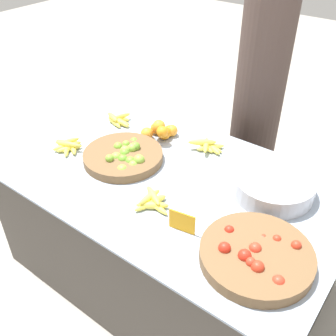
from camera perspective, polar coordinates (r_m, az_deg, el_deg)
name	(u,v)px	position (r m, az deg, el deg)	size (l,w,h in m)	color
ground_plane	(168,271)	(2.44, 0.00, -14.76)	(12.00, 12.00, 0.00)	#A39E93
market_table	(168,228)	(2.18, 0.00, -8.75)	(1.73, 1.04, 0.72)	#4C4742
lime_bowl	(124,156)	(2.05, -6.41, 1.74)	(0.41, 0.41, 0.08)	brown
tomato_basket	(256,256)	(1.56, 12.70, -12.33)	(0.44, 0.44, 0.08)	brown
orange_pile	(161,131)	(2.22, -1.00, 5.40)	(0.17, 0.18, 0.12)	orange
metal_bowl	(273,185)	(1.87, 15.02, -2.43)	(0.38, 0.38, 0.09)	#B7B7BF
price_sign	(182,222)	(1.62, 2.05, -7.82)	(0.12, 0.03, 0.10)	orange
banana_bunch_middle_right	(68,146)	(2.20, -14.28, 3.15)	(0.19, 0.16, 0.05)	#EFDB4C
banana_bunch_front_center	(208,146)	(2.13, 5.87, 3.17)	(0.19, 0.16, 0.06)	#EFDB4C
banana_bunch_front_right	(152,201)	(1.76, -2.27, -4.84)	(0.18, 0.17, 0.05)	#EFDB4C
banana_bunch_middle_left	(118,120)	(2.39, -7.27, 6.90)	(0.19, 0.15, 0.06)	#EFDB4C
vendor_person	(257,107)	(2.52, 12.81, 8.67)	(0.30, 0.30, 1.66)	#473833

